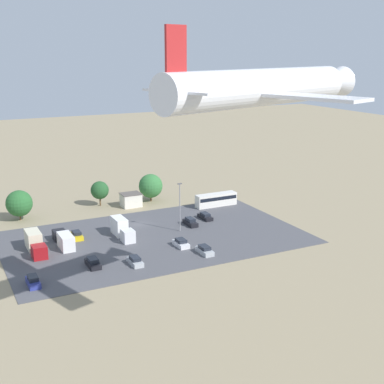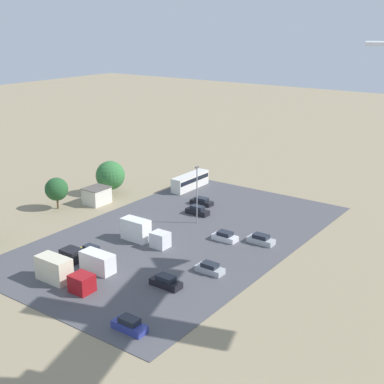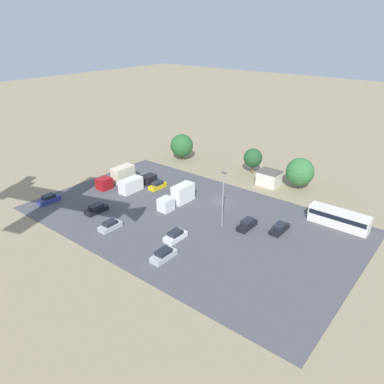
{
  "view_description": "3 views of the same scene",
  "coord_description": "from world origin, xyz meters",
  "px_view_note": "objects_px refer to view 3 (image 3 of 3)",
  "views": [
    {
      "loc": [
        38.9,
        103.85,
        36.7
      ],
      "look_at": [
        2.34,
        31.04,
        14.97
      ],
      "focal_mm": 50.0,
      "sensor_mm": 36.0,
      "label": 1
    },
    {
      "loc": [
        65.67,
        59.0,
        34.29
      ],
      "look_at": [
        -0.44,
        11.42,
        7.93
      ],
      "focal_mm": 50.0,
      "sensor_mm": 36.0,
      "label": 2
    },
    {
      "loc": [
        -38.06,
        56.27,
        32.76
      ],
      "look_at": [
        -2.04,
        11.4,
        6.7
      ],
      "focal_mm": 35.0,
      "sensor_mm": 36.0,
      "label": 3
    }
  ],
  "objects_px": {
    "bus": "(339,218)",
    "parked_truck_2": "(118,177)",
    "parked_car_5": "(96,209)",
    "parked_car_6": "(175,236)",
    "parked_truck_1": "(178,196)",
    "parked_car_3": "(280,228)",
    "parked_car_0": "(110,226)",
    "parked_car_7": "(158,185)",
    "shed_building": "(269,178)",
    "parked_car_4": "(49,199)",
    "parked_truck_0": "(136,183)",
    "parked_car_2": "(247,224)",
    "parked_car_1": "(164,255)"
  },
  "relations": [
    {
      "from": "shed_building",
      "to": "parked_truck_0",
      "type": "bearing_deg",
      "value": 43.46
    },
    {
      "from": "bus",
      "to": "parked_car_0",
      "type": "xyz_separation_m",
      "value": [
        30.58,
        25.6,
        -1.04
      ]
    },
    {
      "from": "parked_car_4",
      "to": "parked_car_7",
      "type": "relative_size",
      "value": 1.04
    },
    {
      "from": "parked_truck_0",
      "to": "bus",
      "type": "bearing_deg",
      "value": 15.36
    },
    {
      "from": "parked_car_5",
      "to": "parked_truck_1",
      "type": "distance_m",
      "value": 15.81
    },
    {
      "from": "bus",
      "to": "parked_truck_2",
      "type": "distance_m",
      "value": 46.39
    },
    {
      "from": "parked_car_0",
      "to": "parked_car_4",
      "type": "xyz_separation_m",
      "value": [
        17.72,
        0.76,
        0.08
      ]
    },
    {
      "from": "shed_building",
      "to": "parked_truck_1",
      "type": "bearing_deg",
      "value": 64.8
    },
    {
      "from": "parked_car_1",
      "to": "parked_car_5",
      "type": "distance_m",
      "value": 20.57
    },
    {
      "from": "parked_car_0",
      "to": "parked_car_6",
      "type": "relative_size",
      "value": 1.0
    },
    {
      "from": "parked_car_6",
      "to": "parked_truck_0",
      "type": "height_order",
      "value": "parked_truck_0"
    },
    {
      "from": "parked_car_7",
      "to": "parked_truck_1",
      "type": "xyz_separation_m",
      "value": [
        -8.48,
        2.98,
        0.99
      ]
    },
    {
      "from": "parked_car_4",
      "to": "parked_car_7",
      "type": "distance_m",
      "value": 22.2
    },
    {
      "from": "parked_car_3",
      "to": "parked_truck_1",
      "type": "distance_m",
      "value": 20.76
    },
    {
      "from": "parked_car_2",
      "to": "parked_car_7",
      "type": "relative_size",
      "value": 1.07
    },
    {
      "from": "parked_truck_1",
      "to": "parked_truck_2",
      "type": "xyz_separation_m",
      "value": [
        17.25,
        0.47,
        -0.05
      ]
    },
    {
      "from": "shed_building",
      "to": "parked_car_7",
      "type": "relative_size",
      "value": 1.15
    },
    {
      "from": "shed_building",
      "to": "parked_truck_2",
      "type": "height_order",
      "value": "parked_truck_2"
    },
    {
      "from": "bus",
      "to": "parked_car_2",
      "type": "bearing_deg",
      "value": -49.3
    },
    {
      "from": "parked_car_2",
      "to": "parked_car_5",
      "type": "height_order",
      "value": "parked_car_2"
    },
    {
      "from": "parked_truck_0",
      "to": "parked_truck_2",
      "type": "relative_size",
      "value": 1.0
    },
    {
      "from": "parked_car_4",
      "to": "parked_truck_1",
      "type": "height_order",
      "value": "parked_truck_1"
    },
    {
      "from": "parked_car_7",
      "to": "parked_car_3",
      "type": "bearing_deg",
      "value": 179.45
    },
    {
      "from": "parked_truck_2",
      "to": "parked_truck_0",
      "type": "bearing_deg",
      "value": -176.88
    },
    {
      "from": "parked_truck_0",
      "to": "parked_truck_1",
      "type": "relative_size",
      "value": 1.07
    },
    {
      "from": "parked_car_2",
      "to": "bus",
      "type": "bearing_deg",
      "value": -139.3
    },
    {
      "from": "parked_car_1",
      "to": "parked_car_6",
      "type": "distance_m",
      "value": 5.83
    },
    {
      "from": "parked_car_3",
      "to": "parked_truck_1",
      "type": "relative_size",
      "value": 0.51
    },
    {
      "from": "parked_car_5",
      "to": "parked_car_6",
      "type": "relative_size",
      "value": 1.07
    },
    {
      "from": "parked_car_7",
      "to": "parked_car_5",
      "type": "bearing_deg",
      "value": 85.48
    },
    {
      "from": "parked_car_0",
      "to": "parked_car_2",
      "type": "height_order",
      "value": "parked_car_2"
    },
    {
      "from": "parked_car_6",
      "to": "parked_truck_2",
      "type": "bearing_deg",
      "value": -21.23
    },
    {
      "from": "parked_car_2",
      "to": "parked_car_6",
      "type": "distance_m",
      "value": 12.88
    },
    {
      "from": "parked_car_2",
      "to": "parked_truck_0",
      "type": "distance_m",
      "value": 27.36
    },
    {
      "from": "bus",
      "to": "parked_truck_1",
      "type": "distance_m",
      "value": 29.76
    },
    {
      "from": "bus",
      "to": "parked_car_3",
      "type": "height_order",
      "value": "bus"
    },
    {
      "from": "parked_car_1",
      "to": "parked_truck_1",
      "type": "bearing_deg",
      "value": 123.91
    },
    {
      "from": "parked_car_0",
      "to": "parked_car_1",
      "type": "distance_m",
      "value": 13.42
    },
    {
      "from": "parked_car_5",
      "to": "parked_car_6",
      "type": "xyz_separation_m",
      "value": [
        -18.01,
        -2.05,
        -0.04
      ]
    },
    {
      "from": "bus",
      "to": "parked_car_6",
      "type": "distance_m",
      "value": 28.72
    },
    {
      "from": "parked_car_3",
      "to": "shed_building",
      "type": "bearing_deg",
      "value": 123.38
    },
    {
      "from": "parked_car_4",
      "to": "parked_truck_1",
      "type": "bearing_deg",
      "value": 37.37
    },
    {
      "from": "parked_car_1",
      "to": "parked_car_3",
      "type": "xyz_separation_m",
      "value": [
        -9.96,
        -18.47,
        -0.04
      ]
    },
    {
      "from": "parked_car_1",
      "to": "parked_car_7",
      "type": "bearing_deg",
      "value": 135.51
    },
    {
      "from": "parked_car_4",
      "to": "parked_car_0",
      "type": "bearing_deg",
      "value": 2.46
    },
    {
      "from": "parked_car_6",
      "to": "parked_truck_1",
      "type": "xyz_separation_m",
      "value": [
        8.31,
        -10.4,
        1.01
      ]
    },
    {
      "from": "parked_car_0",
      "to": "parked_car_7",
      "type": "xyz_separation_m",
      "value": [
        5.68,
        -17.89,
        0.03
      ]
    },
    {
      "from": "shed_building",
      "to": "bus",
      "type": "xyz_separation_m",
      "value": [
        -18.47,
        9.09,
        0.1
      ]
    },
    {
      "from": "shed_building",
      "to": "parked_car_0",
      "type": "bearing_deg",
      "value": 70.77
    },
    {
      "from": "parked_truck_0",
      "to": "shed_building",
      "type": "bearing_deg",
      "value": 43.46
    }
  ]
}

